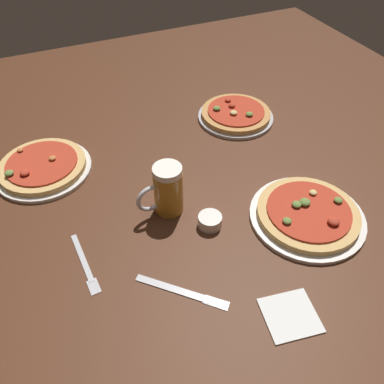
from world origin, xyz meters
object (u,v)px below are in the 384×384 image
Objects in this scene: pizza_plate_far at (236,114)px; beer_mug_dark at (167,190)px; pizza_plate_near at (308,214)px; fork_left at (85,264)px; ramekin_sauce at (209,221)px; napkin_folded at (290,315)px; knife_right at (182,291)px; pizza_plate_side at (43,167)px.

beer_mug_dark is (-0.40, -0.33, 0.06)m from pizza_plate_far.
pizza_plate_near is 2.08× the size of beer_mug_dark.
pizza_plate_far is 1.38× the size of fork_left.
napkin_folded is at bearing -80.71° from ramekin_sauce.
ramekin_sauce reaches higher than fork_left.
napkin_folded is (0.05, -0.32, -0.01)m from ramekin_sauce.
knife_right is at bearing -41.58° from fork_left.
pizza_plate_far is at bearing 39.73° from beer_mug_dark.
napkin_folded is (0.13, -0.42, -0.07)m from beer_mug_dark.
pizza_plate_far is at bearing 83.80° from pizza_plate_near.
pizza_plate_near is at bearing 47.44° from napkin_folded.
pizza_plate_far is 0.79m from fork_left.
pizza_plate_far is 1.52× the size of knife_right.
beer_mug_dark is at bearing 75.55° from knife_right.
pizza_plate_side is 1.64× the size of knife_right.
pizza_plate_near is 1.75× the size of knife_right.
ramekin_sauce reaches higher than napkin_folded.
knife_right is (-0.41, -0.08, -0.01)m from pizza_plate_near.
pizza_plate_side is at bearing -178.71° from pizza_plate_far.
pizza_plate_near reaches higher than fork_left.
fork_left is (-0.34, 0.01, -0.01)m from ramekin_sauce.
napkin_folded is at bearing -72.70° from beer_mug_dark.
ramekin_sauce is 0.32m from napkin_folded.
pizza_plate_side is (-0.70, -0.02, -0.00)m from pizza_plate_far.
knife_right is at bearing -132.15° from ramekin_sauce.
ramekin_sauce is 0.33× the size of fork_left.
ramekin_sauce is 0.36× the size of knife_right.
knife_right is (-0.15, -0.16, -0.01)m from ramekin_sauce.
fork_left is at bearing 138.42° from knife_right.
fork_left is at bearing -147.17° from pizza_plate_far.
beer_mug_dark is at bearing 127.58° from ramekin_sauce.
ramekin_sauce is 0.34m from fork_left.
fork_left and knife_right have the same top height.
pizza_plate_far is 0.70m from pizza_plate_side.
pizza_plate_near reaches higher than pizza_plate_far.
pizza_plate_near is 4.88× the size of ramekin_sauce.
pizza_plate_far reaches higher than napkin_folded.
napkin_folded is at bearing -109.60° from pizza_plate_far.
ramekin_sauce is at bearing -52.42° from beer_mug_dark.
pizza_plate_side is at bearing 141.70° from pizza_plate_near.
beer_mug_dark is 0.45m from napkin_folded.
pizza_plate_near is 0.40m from beer_mug_dark.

